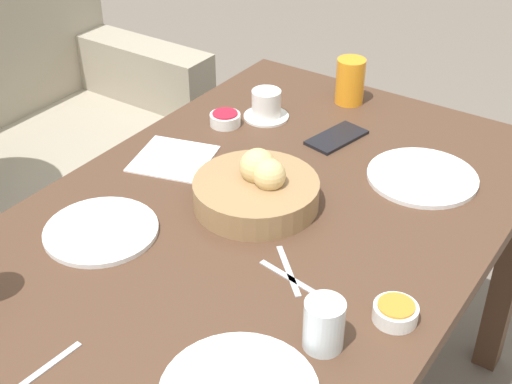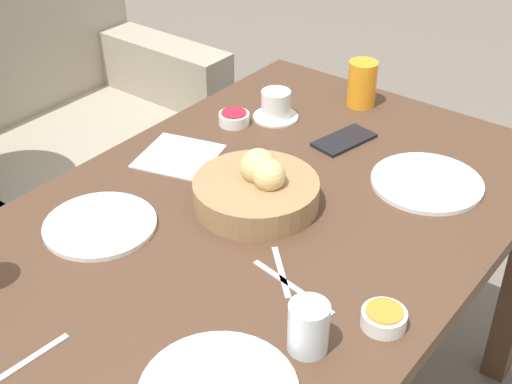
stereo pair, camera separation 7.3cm
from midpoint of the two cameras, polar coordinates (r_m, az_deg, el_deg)
name	(u,v)px [view 1 (the left image)]	position (r m, az deg, el deg)	size (l,w,h in m)	color
dining_table	(246,264)	(1.44, -2.26, -5.78)	(1.41, 0.86, 0.72)	#4C3323
bread_basket	(258,189)	(1.42, -1.34, 0.24)	(0.25, 0.25, 0.11)	#99754C
plate_near_right	(422,177)	(1.55, 11.86, 1.17)	(0.24, 0.24, 0.01)	white
plate_far_center	(101,231)	(1.40, -13.76, -3.05)	(0.22, 0.22, 0.01)	white
juice_glass	(350,81)	(1.83, 6.40, 8.80)	(0.07, 0.07, 0.12)	orange
water_tumbler	(324,325)	(1.11, 3.55, -10.58)	(0.06, 0.06, 0.09)	silver
coffee_cup	(266,106)	(1.75, -0.37, 6.91)	(0.11, 0.11, 0.07)	white
jam_bowl_berry	(225,119)	(1.73, -3.70, 5.84)	(0.07, 0.07, 0.03)	white
jam_bowl_honey	(395,312)	(1.19, 9.35, -9.51)	(0.07, 0.07, 0.03)	white
fork_silver	(301,285)	(1.24, 1.95, -7.48)	(0.04, 0.19, 0.00)	#B7B7BC
knife_silver	(30,379)	(1.15, -19.42, -14.00)	(0.19, 0.02, 0.00)	#B7B7BC
spoon_coffee	(288,271)	(1.27, 0.96, -6.33)	(0.11, 0.11, 0.00)	#B7B7BC
napkin	(173,159)	(1.60, -7.93, 2.64)	(0.20, 0.20, 0.00)	white
cell_phone	(337,138)	(1.68, 5.22, 4.34)	(0.16, 0.10, 0.01)	black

